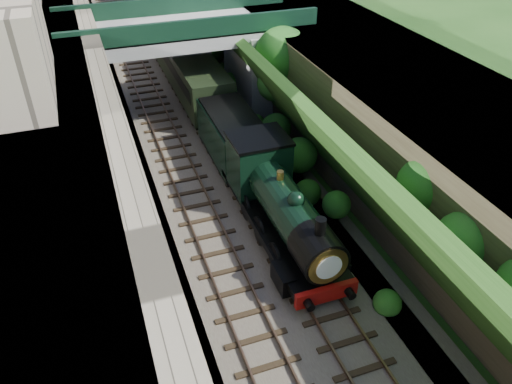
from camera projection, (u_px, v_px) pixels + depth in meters
trackbed at (198, 136)px, 32.49m from camera, size 10.00×90.00×0.20m
retaining_wall at (103, 100)px, 29.03m from camera, size 1.00×90.00×7.00m
street_plateau_left at (39, 109)px, 28.05m from camera, size 6.00×90.00×7.00m
street_plateau_right at (333, 74)px, 33.41m from camera, size 8.00×90.00×6.25m
embankment_slope at (283, 102)px, 30.69m from camera, size 4.22×90.00×6.36m
track_left at (168, 140)px, 31.85m from camera, size 2.50×90.00×0.20m
track_right at (216, 132)px, 32.74m from camera, size 2.50×90.00×0.20m
road_bridge at (193, 55)px, 33.58m from camera, size 16.00×6.40×7.25m
tree at (283, 57)px, 31.72m from camera, size 3.60×3.80×6.60m
locomotive at (281, 206)px, 23.17m from camera, size 3.10×10.22×3.83m
tender at (233, 139)px, 29.03m from camera, size 2.70×6.00×3.05m
coach_front at (183, 61)px, 38.53m from camera, size 2.90×18.00×3.70m
coach_middle at (144, 2)px, 53.07m from camera, size 2.90×18.00×3.70m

